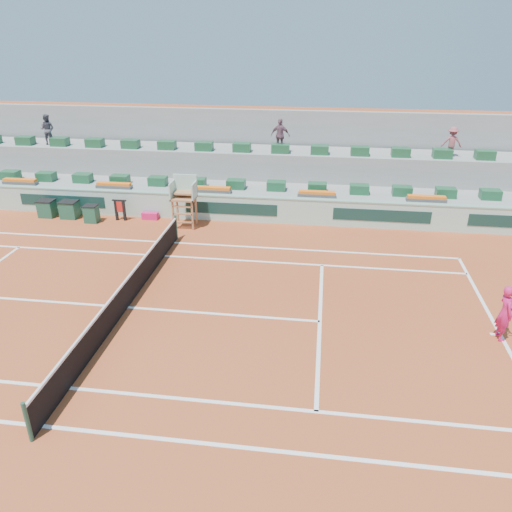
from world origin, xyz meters
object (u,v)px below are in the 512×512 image
(umpire_chair, at_px, (184,194))
(drink_cooler_a, at_px, (91,214))
(tennis_player, at_px, (505,313))
(player_bag, at_px, (150,216))

(umpire_chair, xyz_separation_m, drink_cooler_a, (-4.58, -0.12, -1.12))
(drink_cooler_a, xyz_separation_m, tennis_player, (16.37, -7.54, 0.46))
(drink_cooler_a, bearing_deg, tennis_player, -24.73)
(umpire_chair, xyz_separation_m, tennis_player, (11.80, -7.66, -0.66))
(player_bag, xyz_separation_m, tennis_player, (13.76, -8.29, 0.71))
(umpire_chair, relative_size, drink_cooler_a, 2.86)
(umpire_chair, distance_m, drink_cooler_a, 4.71)
(player_bag, height_order, tennis_player, tennis_player)
(drink_cooler_a, relative_size, tennis_player, 0.37)
(umpire_chair, relative_size, tennis_player, 1.05)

